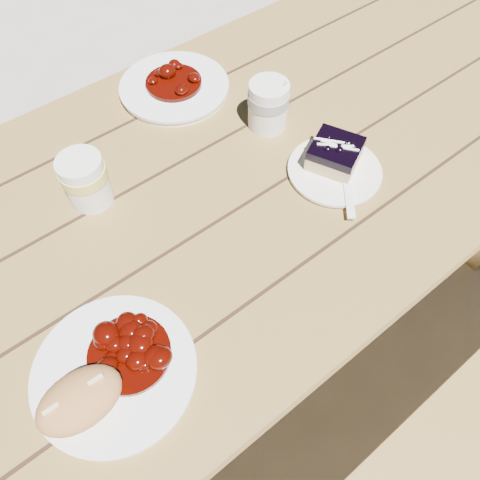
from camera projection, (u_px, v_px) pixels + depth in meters
ground at (222, 336)px, 1.51m from camera, size 60.00×60.00×0.00m
picnic_table at (213, 232)px, 1.02m from camera, size 2.00×1.55×0.75m
main_plate at (115, 372)px, 0.68m from camera, size 0.23×0.23×0.02m
goulash_stew at (127, 350)px, 0.66m from camera, size 0.12×0.12×0.04m
bread_roll at (80, 400)px, 0.62m from camera, size 0.12×0.08×0.06m
dessert_plate at (334, 171)px, 0.90m from camera, size 0.17×0.17×0.01m
blueberry_cake at (335, 153)px, 0.88m from camera, size 0.12×0.12×0.05m
fork_dessert at (348, 191)px, 0.86m from camera, size 0.12×0.14×0.00m
coffee_cup at (268, 105)px, 0.93m from camera, size 0.08×0.08×0.10m
second_plate at (174, 88)px, 1.03m from camera, size 0.23×0.23×0.02m
second_stew at (173, 77)px, 1.00m from camera, size 0.12×0.12×0.04m
second_cup at (86, 180)px, 0.82m from camera, size 0.08×0.08×0.10m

